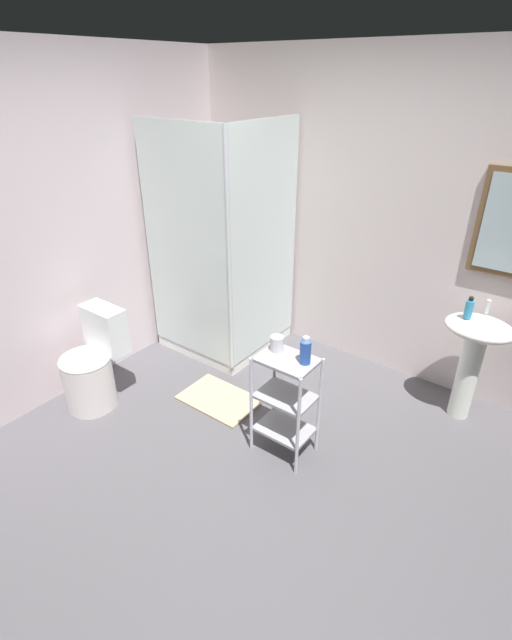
# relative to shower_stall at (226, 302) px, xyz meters

# --- Properties ---
(ground_plane) EXTENTS (4.20, 4.20, 0.02)m
(ground_plane) POSITION_rel_shower_stall_xyz_m (1.20, -1.23, -0.47)
(ground_plane) COLOR #524F53
(wall_back) EXTENTS (4.20, 0.14, 2.50)m
(wall_back) POSITION_rel_shower_stall_xyz_m (1.21, 0.62, 0.79)
(wall_back) COLOR silver
(wall_back) RESTS_ON ground_plane
(wall_left) EXTENTS (0.10, 4.20, 2.50)m
(wall_left) POSITION_rel_shower_stall_xyz_m (-0.65, -1.23, 0.79)
(wall_left) COLOR silver
(wall_left) RESTS_ON ground_plane
(shower_stall) EXTENTS (0.92, 0.92, 2.00)m
(shower_stall) POSITION_rel_shower_stall_xyz_m (0.00, 0.00, 0.00)
(shower_stall) COLOR white
(shower_stall) RESTS_ON ground_plane
(pedestal_sink) EXTENTS (0.46, 0.37, 0.81)m
(pedestal_sink) POSITION_rel_shower_stall_xyz_m (2.03, 0.29, 0.12)
(pedestal_sink) COLOR white
(pedestal_sink) RESTS_ON ground_plane
(sink_faucet) EXTENTS (0.03, 0.03, 0.10)m
(sink_faucet) POSITION_rel_shower_stall_xyz_m (2.03, 0.41, 0.40)
(sink_faucet) COLOR silver
(sink_faucet) RESTS_ON pedestal_sink
(toilet) EXTENTS (0.37, 0.49, 0.76)m
(toilet) POSITION_rel_shower_stall_xyz_m (-0.28, -1.24, -0.15)
(toilet) COLOR white
(toilet) RESTS_ON ground_plane
(storage_cart) EXTENTS (0.38, 0.28, 0.74)m
(storage_cart) POSITION_rel_shower_stall_xyz_m (1.18, -0.81, -0.03)
(storage_cart) COLOR silver
(storage_cart) RESTS_ON ground_plane
(hand_soap_bottle) EXTENTS (0.05, 0.05, 0.16)m
(hand_soap_bottle) POSITION_rel_shower_stall_xyz_m (1.94, 0.26, 0.42)
(hand_soap_bottle) COLOR #389ED1
(hand_soap_bottle) RESTS_ON pedestal_sink
(shampoo_bottle_blue) EXTENTS (0.07, 0.07, 0.18)m
(shampoo_bottle_blue) POSITION_rel_shower_stall_xyz_m (1.29, -0.78, 0.36)
(shampoo_bottle_blue) COLOR #2B55B7
(shampoo_bottle_blue) RESTS_ON storage_cart
(rinse_cup) EXTENTS (0.08, 0.08, 0.10)m
(rinse_cup) POSITION_rel_shower_stall_xyz_m (1.08, -0.77, 0.33)
(rinse_cup) COLOR silver
(rinse_cup) RESTS_ON storage_cart
(bath_mat) EXTENTS (0.60, 0.40, 0.02)m
(bath_mat) POSITION_rel_shower_stall_xyz_m (0.48, -0.67, -0.45)
(bath_mat) COLOR tan
(bath_mat) RESTS_ON ground_plane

